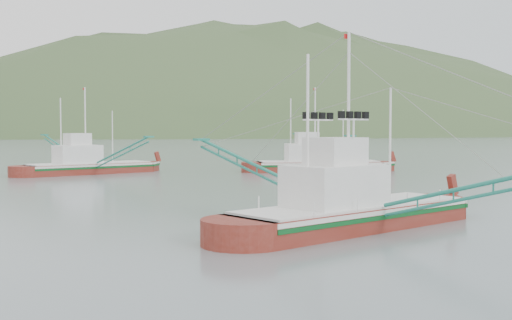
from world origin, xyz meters
name	(u,v)px	position (x,y,z in m)	size (l,w,h in m)	color
ground	(312,228)	(0.00, 0.00, 0.00)	(1200.00, 1200.00, 0.00)	slate
main_boat	(352,191)	(1.67, -1.10, 1.92)	(14.89, 25.73, 10.56)	maroon
bg_boat_right	(318,154)	(24.24, 35.81, 2.11)	(14.95, 25.35, 10.65)	maroon
bg_boat_far	(88,157)	(-0.45, 44.90, 1.82)	(14.68, 25.42, 10.41)	maroon
headland_right	(270,135)	(240.00, 430.00, 0.00)	(684.00, 432.00, 306.00)	#39512A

